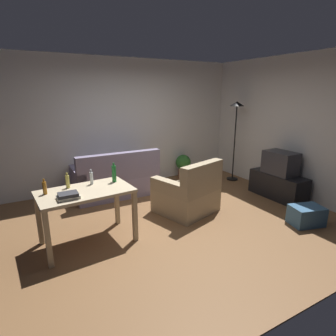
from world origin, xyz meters
name	(u,v)px	position (x,y,z in m)	size (l,w,h in m)	color
ground_plane	(177,221)	(0.00, 0.00, -0.01)	(5.20, 4.40, 0.02)	brown
wall_rear	(126,124)	(0.00, 2.20, 1.35)	(5.20, 0.10, 2.70)	silver
wall_right	(294,127)	(2.60, 0.00, 1.35)	(0.10, 4.40, 2.70)	silver
couch	(116,180)	(-0.48, 1.59, 0.31)	(1.61, 0.84, 0.92)	gray
tv_stand	(278,186)	(2.25, -0.07, 0.24)	(0.44, 1.10, 0.48)	black
tv	(281,163)	(2.25, -0.07, 0.70)	(0.41, 0.60, 0.44)	#2D2D33
torchiere_lamp	(236,120)	(2.25, 1.23, 1.41)	(0.32, 0.32, 1.81)	black
desk	(86,198)	(-1.40, 0.04, 0.65)	(1.25, 0.79, 0.76)	#C6B28E
potted_plant	(183,165)	(1.29, 1.90, 0.33)	(0.36, 0.36, 0.57)	brown
armchair	(189,194)	(0.35, 0.22, 0.32)	(1.10, 1.06, 0.92)	tan
storage_box	(306,215)	(1.70, -1.08, 0.15)	(0.48, 0.34, 0.30)	#386084
bottle_amber	(45,188)	(-1.88, 0.14, 0.85)	(0.05, 0.05, 0.20)	#9E6019
bottle_squat	(68,181)	(-1.58, 0.25, 0.85)	(0.05, 0.05, 0.21)	#BCB24C
bottle_clear	(91,178)	(-1.26, 0.24, 0.85)	(0.05, 0.05, 0.21)	silver
bottle_green	(114,174)	(-0.95, 0.20, 0.88)	(0.06, 0.06, 0.28)	#1E722D
book_stack	(68,196)	(-1.65, -0.16, 0.80)	(0.26, 0.19, 0.07)	beige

